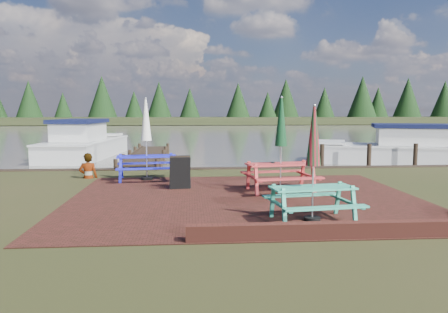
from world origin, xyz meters
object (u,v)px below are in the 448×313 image
boat_near (396,151)px  person (88,153)px  chalkboard (180,172)px  boat_jetty (85,145)px  picnic_table_blue (147,152)px  jetty (147,155)px  picnic_table_red (281,159)px  picnic_table_teal (313,182)px

boat_near → person: bearing=129.1°
chalkboard → boat_jetty: (-5.21, 10.64, -0.03)m
picnic_table_blue → boat_jetty: picnic_table_blue is taller
boat_jetty → person: 8.57m
chalkboard → jetty: 8.93m
jetty → boat_jetty: (-3.42, 1.90, 0.35)m
picnic_table_red → jetty: bearing=108.2°
picnic_table_blue → person: bearing=157.6°
chalkboard → boat_near: size_ratio=0.12×
boat_near → person: person is taller
boat_jetty → chalkboard: bearing=-58.5°
boat_jetty → person: bearing=-70.7°
picnic_table_teal → boat_jetty: (-8.01, 14.54, -0.37)m
boat_near → picnic_table_teal: bearing=166.3°
jetty → boat_jetty: boat_jetty is taller
picnic_table_red → picnic_table_blue: (-3.95, 2.35, 0.01)m
chalkboard → person: bearing=136.1°
picnic_table_blue → boat_jetty: bearing=108.0°
picnic_table_red → picnic_table_blue: 4.59m
picnic_table_teal → boat_near: 13.04m
picnic_table_teal → boat_jetty: 16.60m
picnic_table_teal → picnic_table_blue: bearing=117.1°
picnic_table_red → person: (-5.97, 2.91, -0.08)m
picnic_table_red → boat_near: bearing=39.2°
picnic_table_teal → picnic_table_red: size_ratio=0.90×
picnic_table_teal → jetty: size_ratio=0.26×
picnic_table_blue → chalkboard: (1.13, -1.77, -0.44)m
picnic_table_blue → boat_jetty: 9.78m
chalkboard → boat_jetty: boat_jetty is taller
boat_jetty → boat_near: size_ratio=0.99×
person → picnic_table_red: bearing=149.7°
chalkboard → jetty: size_ratio=0.11×
jetty → boat_jetty: bearing=151.0°
chalkboard → person: 3.93m
picnic_table_red → jetty: 10.43m
jetty → picnic_table_blue: bearing=-84.6°
picnic_table_teal → chalkboard: size_ratio=2.48×
picnic_table_teal → jetty: 13.47m
picnic_table_teal → picnic_table_red: 3.32m
picnic_table_red → boat_jetty: bearing=117.5°
picnic_table_blue → boat_near: size_ratio=0.34×
picnic_table_red → person: bearing=145.9°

